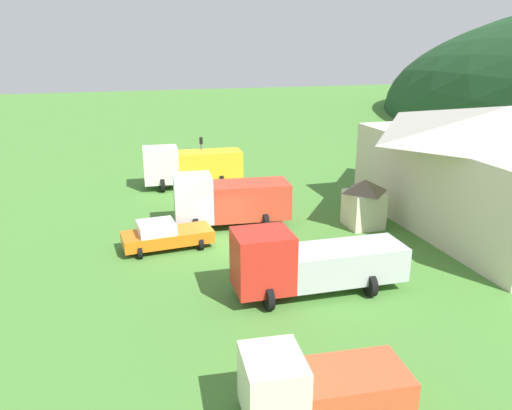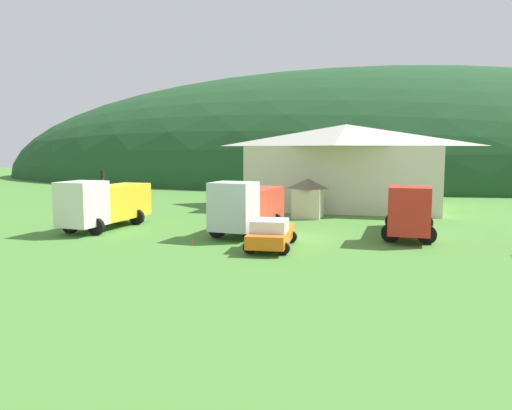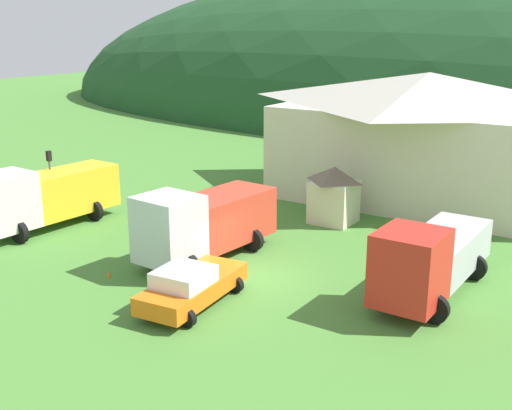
{
  "view_description": "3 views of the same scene",
  "coord_description": "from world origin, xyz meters",
  "views": [
    {
      "loc": [
        26.98,
        -6.29,
        11.41
      ],
      "look_at": [
        -2.52,
        2.37,
        1.44
      ],
      "focal_mm": 35.63,
      "sensor_mm": 36.0,
      "label": 1
    },
    {
      "loc": [
        6.01,
        -30.05,
        5.48
      ],
      "look_at": [
        -4.02,
        6.07,
        1.23
      ],
      "focal_mm": 35.31,
      "sensor_mm": 36.0,
      "label": 2
    },
    {
      "loc": [
        13.78,
        -21.21,
        10.4
      ],
      "look_at": [
        -2.48,
        4.09,
        1.86
      ],
      "focal_mm": 44.55,
      "sensor_mm": 36.0,
      "label": 3
    }
  ],
  "objects": [
    {
      "name": "heavy_rig_striped",
      "position": [
        -12.98,
        -0.18,
        1.81
      ],
      "size": [
        3.36,
        7.97,
        3.38
      ],
      "rotation": [
        0.0,
        0.0,
        -1.63
      ],
      "color": "silver",
      "rests_on": "ground"
    },
    {
      "name": "crane_truck_red",
      "position": [
        6.9,
        2.11,
        1.62
      ],
      "size": [
        3.23,
        8.25,
        3.29
      ],
      "rotation": [
        0.0,
        0.0,
        -1.6
      ],
      "color": "red",
      "rests_on": "ground"
    },
    {
      "name": "play_shed_cream",
      "position": [
        -0.61,
        8.98,
        1.6
      ],
      "size": [
        2.4,
        2.29,
        3.11
      ],
      "color": "beige",
      "rests_on": "ground"
    },
    {
      "name": "service_pickup_orange",
      "position": [
        -0.45,
        -3.66,
        0.83
      ],
      "size": [
        2.72,
        5.23,
        1.66
      ],
      "rotation": [
        0.0,
        0.0,
        -1.49
      ],
      "color": "orange",
      "rests_on": "ground"
    },
    {
      "name": "ground_plane",
      "position": [
        0.0,
        0.0,
        0.0
      ],
      "size": [
        200.0,
        200.0,
        0.0
      ],
      "primitive_type": "plane",
      "color": "#477F33"
    },
    {
      "name": "traffic_cone_near_pickup",
      "position": [
        -5.2,
        -3.33,
        0.0
      ],
      "size": [
        0.36,
        0.36,
        0.51
      ],
      "primitive_type": "cone",
      "color": "orange",
      "rests_on": "ground"
    },
    {
      "name": "tow_truck_silver",
      "position": [
        -3.11,
        0.62,
        1.81
      ],
      "size": [
        3.69,
        7.47,
        3.45
      ],
      "rotation": [
        0.0,
        0.0,
        -1.66
      ],
      "color": "silver",
      "rests_on": "ground"
    },
    {
      "name": "forested_hill_backdrop",
      "position": [
        0.0,
        59.63,
        0.0
      ],
      "size": [
        137.08,
        60.0,
        37.71
      ],
      "primitive_type": "ellipsoid",
      "color": "#1E4723",
      "rests_on": "ground"
    },
    {
      "name": "depot_building",
      "position": [
        1.52,
        17.36,
        3.95
      ],
      "size": [
        17.59,
        12.89,
        7.66
      ],
      "color": "beige",
      "rests_on": "ground"
    },
    {
      "name": "traffic_light_west",
      "position": [
        -13.75,
        0.98,
        2.41
      ],
      "size": [
        0.2,
        0.32,
        3.9
      ],
      "color": "#4C4C51",
      "rests_on": "ground"
    }
  ]
}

